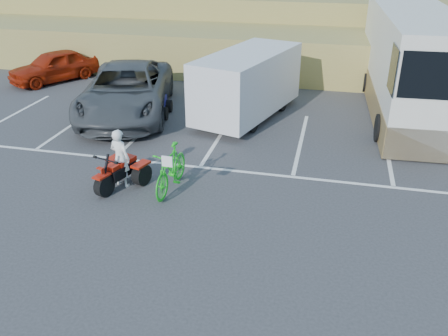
% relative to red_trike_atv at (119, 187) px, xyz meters
% --- Properties ---
extents(ground, '(100.00, 100.00, 0.00)m').
position_rel_red_trike_atv_xyz_m(ground, '(1.78, -0.73, 0.00)').
color(ground, '#343436').
rests_on(ground, ground).
extents(parking_stripes, '(28.00, 5.16, 0.01)m').
position_rel_red_trike_atv_xyz_m(parking_stripes, '(2.64, 3.33, 0.00)').
color(parking_stripes, white).
rests_on(parking_stripes, ground).
extents(grass_embankment, '(40.00, 8.50, 3.10)m').
position_rel_red_trike_atv_xyz_m(grass_embankment, '(1.78, 14.75, 1.42)').
color(grass_embankment, olive).
rests_on(grass_embankment, ground).
extents(red_trike_atv, '(1.56, 1.82, 1.01)m').
position_rel_red_trike_atv_xyz_m(red_trike_atv, '(0.00, 0.00, 0.00)').
color(red_trike_atv, '#A91909').
rests_on(red_trike_atv, ground).
extents(rider, '(0.67, 0.53, 1.60)m').
position_rel_red_trike_atv_xyz_m(rider, '(0.04, 0.14, 0.80)').
color(rider, white).
rests_on(rider, ground).
extents(green_dirt_bike, '(0.66, 2.05, 1.21)m').
position_rel_red_trike_atv_xyz_m(green_dirt_bike, '(1.42, 0.21, 0.61)').
color(green_dirt_bike, '#14BF19').
rests_on(green_dirt_bike, ground).
extents(grey_pickup, '(4.55, 7.08, 1.82)m').
position_rel_red_trike_atv_xyz_m(grey_pickup, '(-2.13, 5.51, 0.91)').
color(grey_pickup, '#404347').
rests_on(grey_pickup, ground).
extents(red_car, '(3.50, 4.36, 1.39)m').
position_rel_red_trike_atv_xyz_m(red_car, '(-7.25, 8.97, 0.70)').
color(red_car, '#951E08').
rests_on(red_car, ground).
extents(cargo_trailer, '(3.39, 5.47, 2.38)m').
position_rel_red_trike_atv_xyz_m(cargo_trailer, '(2.30, 6.23, 1.29)').
color(cargo_trailer, silver).
rests_on(cargo_trailer, ground).
extents(rv_motorhome, '(3.03, 10.27, 3.65)m').
position_rel_red_trike_atv_xyz_m(rv_motorhome, '(8.02, 8.51, 1.58)').
color(rv_motorhome, silver).
rests_on(rv_motorhome, ground).
extents(quad_atv_blue, '(1.19, 1.47, 0.87)m').
position_rel_red_trike_atv_xyz_m(quad_atv_blue, '(-1.03, 5.59, 0.00)').
color(quad_atv_blue, navy).
rests_on(quad_atv_blue, ground).
extents(quad_atv_green, '(1.64, 1.83, 0.98)m').
position_rel_red_trike_atv_xyz_m(quad_atv_green, '(1.94, 6.77, 0.00)').
color(quad_atv_green, '#135619').
rests_on(quad_atv_green, ground).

